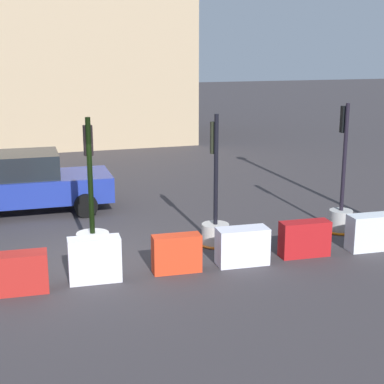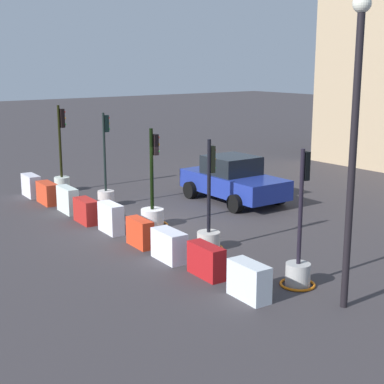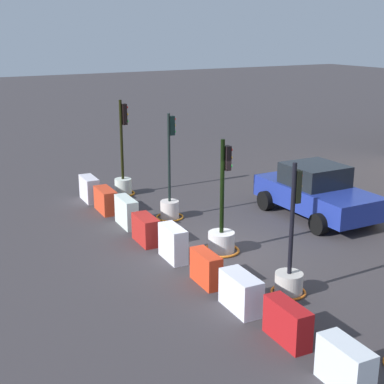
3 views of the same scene
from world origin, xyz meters
name	(u,v)px [view 3 (image 3 of 3)]	position (x,y,z in m)	size (l,w,h in m)	color
ground_plane	(217,251)	(0.00, 0.00, 0.00)	(120.00, 120.00, 0.00)	#393438
traffic_light_0	(123,178)	(-6.22, -0.05, 0.60)	(0.83, 0.83, 3.39)	silver
traffic_light_1	(170,202)	(-3.06, 0.19, 0.50)	(0.88, 0.88, 3.31)	silver
traffic_light_2	(222,235)	(0.11, 0.08, 0.48)	(0.99, 0.99, 3.06)	silver
traffic_light_3	(290,273)	(2.95, 0.07, 0.49)	(0.81, 0.81, 3.03)	beige
construction_barrier_0	(89,189)	(-6.08, -1.37, 0.42)	(1.10, 0.49, 0.84)	silver
construction_barrier_1	(106,200)	(-4.64, -1.34, 0.38)	(1.18, 0.52, 0.77)	red
construction_barrier_2	(126,212)	(-3.04, -1.30, 0.44)	(1.14, 0.43, 0.88)	silver
construction_barrier_3	(146,230)	(-1.48, -1.39, 0.38)	(1.09, 0.51, 0.77)	#B1211D
construction_barrier_4	(173,243)	(-0.05, -1.29, 0.45)	(1.03, 0.46, 0.89)	silver
construction_barrier_5	(206,268)	(1.61, -1.30, 0.39)	(1.01, 0.42, 0.78)	red
construction_barrier_6	(241,292)	(3.05, -1.31, 0.40)	(1.11, 0.54, 0.79)	white
construction_barrier_7	(287,323)	(4.54, -1.27, 0.39)	(1.12, 0.45, 0.79)	#AE1619
construction_barrier_8	(345,366)	(6.14, -1.36, 0.41)	(1.05, 0.50, 0.81)	silver
car_blue_estate	(316,192)	(-0.93, 4.27, 0.80)	(4.29, 2.35, 1.66)	navy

